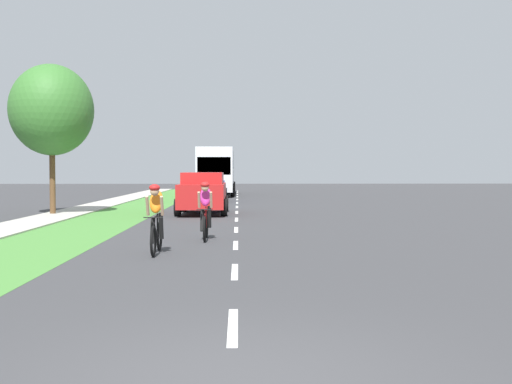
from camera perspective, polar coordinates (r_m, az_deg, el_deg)
name	(u,v)px	position (r m, az deg, el deg)	size (l,w,h in m)	color
ground_plane	(237,216)	(25.40, -1.81, -2.22)	(120.00, 120.00, 0.00)	#38383A
grass_verge	(117,216)	(25.89, -12.82, -2.18)	(2.92, 70.00, 0.01)	#478438
sidewalk_concrete	(59,216)	(26.45, -17.91, -2.14)	(1.86, 70.00, 0.10)	#B2ADA3
lane_markings_center	(237,209)	(29.39, -1.79, -1.63)	(0.12, 53.80, 0.01)	white
cyclist_lead	(156,218)	(13.95, -9.28, -2.40)	(0.42, 1.72, 1.58)	black
cyclist_trailing	(206,210)	(16.56, -4.72, -1.69)	(0.42, 1.72, 1.58)	black
suv_red	(203,192)	(26.54, -4.97, 0.01)	(2.15, 4.70, 1.79)	red
pickup_blue	(208,188)	(37.43, -4.47, 0.42)	(2.22, 5.10, 1.64)	#23389E
bus_white	(217,169)	(47.03, -3.66, 2.15)	(2.78, 11.60, 3.48)	silver
street_tree_near	(52,110)	(27.38, -18.49, 7.24)	(3.49, 3.49, 6.34)	brown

